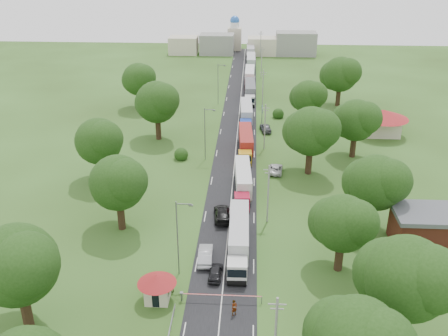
# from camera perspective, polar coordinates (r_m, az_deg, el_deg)

# --- Properties ---
(ground) EXTENTS (260.00, 260.00, 0.00)m
(ground) POSITION_cam_1_polar(r_m,az_deg,el_deg) (78.96, 0.84, -3.46)
(ground) COLOR #294115
(ground) RESTS_ON ground
(road) EXTENTS (8.00, 200.00, 0.04)m
(road) POSITION_cam_1_polar(r_m,az_deg,el_deg) (97.07, 1.36, 2.08)
(road) COLOR black
(road) RESTS_ON ground
(boom_barrier) EXTENTS (9.22, 0.35, 1.18)m
(boom_barrier) POSITION_cam_1_polar(r_m,az_deg,el_deg) (57.63, -1.68, -14.35)
(boom_barrier) COLOR slate
(boom_barrier) RESTS_ON ground
(guard_booth) EXTENTS (4.40, 4.40, 3.45)m
(guard_booth) POSITION_cam_1_polar(r_m,az_deg,el_deg) (57.57, -7.66, -13.04)
(guard_booth) COLOR beige
(guard_booth) RESTS_ON ground
(info_sign) EXTENTS (0.12, 3.10, 4.10)m
(info_sign) POSITION_cam_1_polar(r_m,az_deg,el_deg) (110.10, 4.38, 6.44)
(info_sign) COLOR slate
(info_sign) RESTS_ON ground
(pole_0) EXTENTS (1.60, 0.24, 9.00)m
(pole_0) POSITION_cam_1_polar(r_m,az_deg,el_deg) (47.51, 5.90, -18.59)
(pole_0) COLOR gray
(pole_0) RESTS_ON ground
(pole_1) EXTENTS (1.60, 0.24, 9.00)m
(pole_1) POSITION_cam_1_polar(r_m,az_deg,el_deg) (70.59, 5.08, -2.87)
(pole_1) COLOR gray
(pole_1) RESTS_ON ground
(pole_2) EXTENTS (1.60, 0.24, 9.00)m
(pole_2) POSITION_cam_1_polar(r_m,az_deg,el_deg) (96.31, 4.69, 4.80)
(pole_2) COLOR gray
(pole_2) RESTS_ON ground
(pole_3) EXTENTS (1.60, 0.24, 9.00)m
(pole_3) POSITION_cam_1_polar(r_m,az_deg,el_deg) (123.03, 4.46, 9.20)
(pole_3) COLOR gray
(pole_3) RESTS_ON ground
(pole_4) EXTENTS (1.60, 0.24, 9.00)m
(pole_4) POSITION_cam_1_polar(r_m,az_deg,el_deg) (150.22, 4.32, 12.02)
(pole_4) COLOR gray
(pole_4) RESTS_ON ground
(pole_5) EXTENTS (1.60, 0.24, 9.00)m
(pole_5) POSITION_cam_1_polar(r_m,az_deg,el_deg) (177.66, 4.21, 13.97)
(pole_5) COLOR gray
(pole_5) RESTS_ON ground
(lamp_0) EXTENTS (2.03, 0.22, 10.00)m
(lamp_0) POSITION_cam_1_polar(r_m,az_deg,el_deg) (59.39, -5.20, -7.63)
(lamp_0) COLOR slate
(lamp_0) RESTS_ON ground
(lamp_1) EXTENTS (2.03, 0.22, 10.00)m
(lamp_1) POSITION_cam_1_polar(r_m,az_deg,el_deg) (90.71, -2.11, 4.19)
(lamp_1) COLOR slate
(lamp_1) RESTS_ON ground
(lamp_2) EXTENTS (2.03, 0.22, 10.00)m
(lamp_2) POSITION_cam_1_polar(r_m,az_deg,el_deg) (124.02, -0.62, 9.81)
(lamp_2) COLOR slate
(lamp_2) RESTS_ON ground
(tree_1) EXTENTS (9.60, 9.60, 12.05)m
(tree_1) POSITION_cam_1_polar(r_m,az_deg,el_deg) (51.66, 20.10, -11.63)
(tree_1) COLOR #382616
(tree_1) RESTS_ON ground
(tree_2) EXTENTS (8.00, 8.00, 10.10)m
(tree_2) POSITION_cam_1_polar(r_m,az_deg,el_deg) (61.13, 13.40, -6.11)
(tree_2) COLOR #382616
(tree_2) RESTS_ON ground
(tree_3) EXTENTS (8.80, 8.80, 11.07)m
(tree_3) POSITION_cam_1_polar(r_m,az_deg,el_deg) (70.75, 16.98, -1.56)
(tree_3) COLOR #382616
(tree_3) RESTS_ON ground
(tree_4) EXTENTS (9.60, 9.60, 12.05)m
(tree_4) POSITION_cam_1_polar(r_m,az_deg,el_deg) (85.62, 9.91, 4.21)
(tree_4) COLOR #382616
(tree_4) RESTS_ON ground
(tree_5) EXTENTS (8.80, 8.80, 11.07)m
(tree_5) POSITION_cam_1_polar(r_m,az_deg,el_deg) (94.71, 14.83, 5.34)
(tree_5) COLOR #382616
(tree_5) RESTS_ON ground
(tree_6) EXTENTS (8.00, 8.00, 10.10)m
(tree_6) POSITION_cam_1_polar(r_m,az_deg,el_deg) (109.82, 9.60, 8.08)
(tree_6) COLOR #382616
(tree_6) RESTS_ON ground
(tree_7) EXTENTS (9.60, 9.60, 12.05)m
(tree_7) POSITION_cam_1_polar(r_m,az_deg,el_deg) (125.14, 13.14, 10.40)
(tree_7) COLOR #382616
(tree_7) RESTS_ON ground
(tree_9) EXTENTS (9.60, 9.60, 12.05)m
(tree_9) POSITION_cam_1_polar(r_m,az_deg,el_deg) (54.43, -22.54, -10.06)
(tree_9) COLOR #382616
(tree_9) RESTS_ON ground
(tree_10) EXTENTS (8.80, 8.80, 11.07)m
(tree_10) POSITION_cam_1_polar(r_m,az_deg,el_deg) (69.20, -12.02, -1.59)
(tree_10) COLOR #382616
(tree_10) RESTS_ON ground
(tree_11) EXTENTS (8.80, 8.80, 11.07)m
(tree_11) POSITION_cam_1_polar(r_m,az_deg,el_deg) (84.31, -14.12, 3.04)
(tree_11) COLOR #382616
(tree_11) RESTS_ON ground
(tree_12) EXTENTS (9.60, 9.60, 12.05)m
(tree_12) POSITION_cam_1_polar(r_m,az_deg,el_deg) (101.01, -7.69, 7.50)
(tree_12) COLOR #382616
(tree_12) RESTS_ON ground
(tree_13) EXTENTS (8.80, 8.80, 11.07)m
(tree_13) POSITION_cam_1_polar(r_m,az_deg,el_deg) (121.64, -9.72, 9.99)
(tree_13) COLOR #382616
(tree_13) RESTS_ON ground
(house_brick) EXTENTS (8.60, 6.60, 5.20)m
(house_brick) POSITION_cam_1_polar(r_m,az_deg,el_deg) (71.03, 21.98, -6.43)
(house_brick) COLOR maroon
(house_brick) RESTS_ON ground
(house_cream) EXTENTS (10.08, 10.08, 5.80)m
(house_cream) POSITION_cam_1_polar(r_m,az_deg,el_deg) (108.57, 17.68, 5.43)
(house_cream) COLOR beige
(house_cream) RESTS_ON ground
(distant_town) EXTENTS (52.00, 8.00, 8.00)m
(distant_town) POSITION_cam_1_polar(r_m,az_deg,el_deg) (182.79, 2.63, 13.92)
(distant_town) COLOR gray
(distant_town) RESTS_ON ground
(church) EXTENTS (5.00, 5.00, 12.30)m
(church) POSITION_cam_1_polar(r_m,az_deg,el_deg) (190.45, 1.22, 14.95)
(church) COLOR beige
(church) RESTS_ON ground
(truck_0) EXTENTS (2.62, 14.47, 4.01)m
(truck_0) POSITION_cam_1_polar(r_m,az_deg,el_deg) (65.08, 1.71, -7.94)
(truck_0) COLOR silver
(truck_0) RESTS_ON ground
(truck_1) EXTENTS (3.04, 13.79, 3.81)m
(truck_1) POSITION_cam_1_polar(r_m,az_deg,el_deg) (79.82, 2.18, -1.53)
(truck_1) COLOR maroon
(truck_1) RESTS_ON ground
(truck_2) EXTENTS (3.01, 14.17, 3.92)m
(truck_2) POSITION_cam_1_polar(r_m,az_deg,el_deg) (95.10, 2.50, 2.93)
(truck_2) COLOR #C58D17
(truck_2) RESTS_ON ground
(truck_3) EXTENTS (2.87, 14.36, 3.97)m
(truck_3) POSITION_cam_1_polar(r_m,az_deg,el_deg) (111.35, 2.56, 6.21)
(truck_3) COLOR #19369A
(truck_3) RESTS_ON ground
(truck_4) EXTENTS (2.81, 14.64, 4.05)m
(truck_4) POSITION_cam_1_polar(r_m,az_deg,el_deg) (128.71, 3.00, 8.76)
(truck_4) COLOR silver
(truck_4) RESTS_ON ground
(truck_5) EXTENTS (2.62, 14.80, 4.10)m
(truck_5) POSITION_cam_1_polar(r_m,az_deg,el_deg) (143.22, 2.96, 10.40)
(truck_5) COLOR maroon
(truck_5) RESTS_ON ground
(truck_6) EXTENTS (2.75, 15.30, 4.24)m
(truck_6) POSITION_cam_1_polar(r_m,az_deg,el_deg) (159.87, 3.10, 11.92)
(truck_6) COLOR #286C38
(truck_6) RESTS_ON ground
(truck_7) EXTENTS (2.77, 14.86, 4.12)m
(truck_7) POSITION_cam_1_polar(r_m,az_deg,el_deg) (176.66, 3.04, 13.11)
(truck_7) COLOR #BBBBBB
(truck_7) RESTS_ON ground
(car_lane_front) EXTENTS (1.76, 3.99, 1.34)m
(car_lane_front) POSITION_cam_1_polar(r_m,az_deg,el_deg) (61.38, -0.97, -11.83)
(car_lane_front) COLOR black
(car_lane_front) RESTS_ON ground
(car_lane_mid) EXTENTS (1.97, 5.08, 1.65)m
(car_lane_mid) POSITION_cam_1_polar(r_m,az_deg,el_deg) (64.11, -2.14, -9.90)
(car_lane_mid) COLOR #AFB1B8
(car_lane_mid) RESTS_ON ground
(car_lane_rear) EXTENTS (2.94, 6.00, 1.68)m
(car_lane_rear) POSITION_cam_1_polar(r_m,az_deg,el_deg) (72.93, -0.22, -5.25)
(car_lane_rear) COLOR black
(car_lane_rear) RESTS_ON ground
(car_verge_near) EXTENTS (2.74, 5.02, 1.34)m
(car_verge_near) POSITION_cam_1_polar(r_m,az_deg,el_deg) (87.73, 5.95, -0.12)
(car_verge_near) COLOR silver
(car_verge_near) RESTS_ON ground
(car_verge_far) EXTENTS (2.74, 5.17, 1.68)m
(car_verge_far) POSITION_cam_1_polar(r_m,az_deg,el_deg) (106.77, 4.78, 4.61)
(car_verge_far) COLOR #53555A
(car_verge_far) RESTS_ON ground
(pedestrian_near) EXTENTS (0.83, 0.79, 1.91)m
(pedestrian_near) POSITION_cam_1_polar(r_m,az_deg,el_deg) (55.92, 1.18, -15.69)
(pedestrian_near) COLOR gray
(pedestrian_near) RESTS_ON ground
(pedestrian_booth) EXTENTS (0.98, 1.01, 1.64)m
(pedestrian_booth) POSITION_cam_1_polar(r_m,az_deg,el_deg) (59.34, -6.00, -13.27)
(pedestrian_booth) COLOR gray
(pedestrian_booth) RESTS_ON ground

